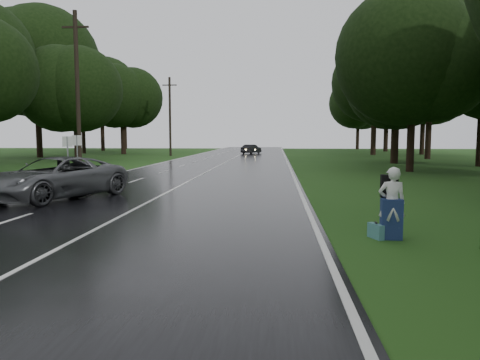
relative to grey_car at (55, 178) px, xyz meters
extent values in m
plane|color=#214715|center=(3.90, -6.64, -0.86)|extent=(160.00, 160.00, 0.00)
cube|color=black|center=(3.90, 13.36, -0.84)|extent=(12.00, 140.00, 0.04)
cube|color=silver|center=(3.90, 13.36, -0.81)|extent=(0.12, 140.00, 0.01)
imported|color=#4B4E50|center=(0.00, 0.00, 0.00)|extent=(4.74, 6.47, 1.63)
imported|color=black|center=(5.20, 45.43, -0.18)|extent=(2.78, 4.07, 1.27)
imported|color=silver|center=(11.43, -5.93, 0.02)|extent=(0.66, 0.45, 1.76)
cube|color=navy|center=(11.43, -5.93, -0.37)|extent=(0.51, 0.35, 0.98)
cube|color=black|center=(11.41, -5.67, 0.41)|extent=(0.41, 0.23, 0.56)
cube|color=teal|center=(11.07, -5.90, -0.68)|extent=(0.33, 0.53, 0.36)
camera|label=1|loc=(8.63, -16.88, 1.64)|focal=33.58mm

